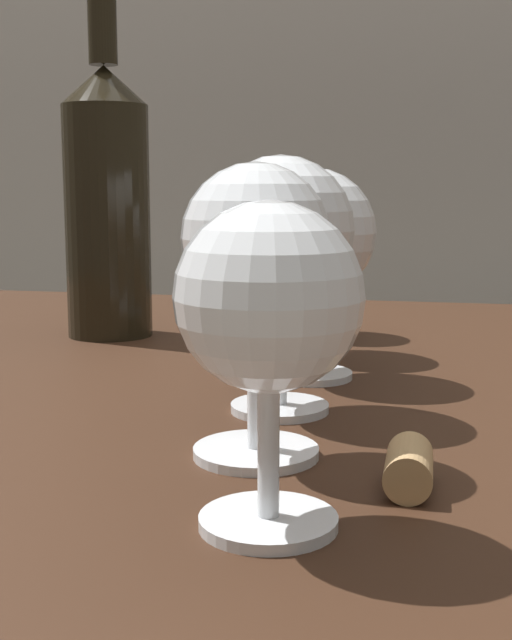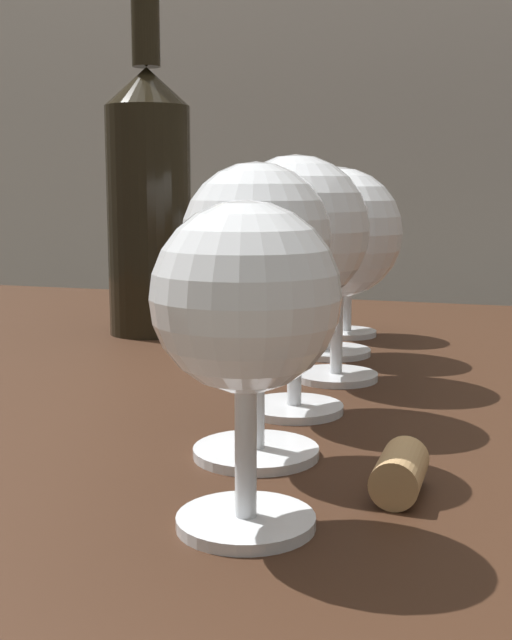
{
  "view_description": "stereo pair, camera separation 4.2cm",
  "coord_description": "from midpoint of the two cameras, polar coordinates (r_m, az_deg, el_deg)",
  "views": [
    {
      "loc": [
        0.13,
        -0.61,
        0.91
      ],
      "look_at": [
        0.05,
        -0.2,
        0.84
      ],
      "focal_mm": 46.95,
      "sensor_mm": 36.0,
      "label": 1
    },
    {
      "loc": [
        0.17,
        -0.6,
        0.91
      ],
      "look_at": [
        0.05,
        -0.2,
        0.84
      ],
      "focal_mm": 46.95,
      "sensor_mm": 36.0,
      "label": 2
    }
  ],
  "objects": [
    {
      "name": "wine_glass_port",
      "position": [
        0.33,
        2.95,
        0.94
      ],
      "size": [
        0.08,
        0.08,
        0.13
      ],
      "color": "white",
      "rests_on": "dining_table"
    },
    {
      "name": "wine_glass_amber",
      "position": [
        0.69,
        6.99,
        6.47
      ],
      "size": [
        0.09,
        0.09,
        0.16
      ],
      "color": "white",
      "rests_on": "dining_table"
    },
    {
      "name": "wine_glass_empty",
      "position": [
        0.42,
        2.9,
        4.75
      ],
      "size": [
        0.08,
        0.08,
        0.15
      ],
      "color": "white",
      "rests_on": "dining_table"
    },
    {
      "name": "dining_table",
      "position": [
        0.67,
        3.3,
        -11.81
      ],
      "size": [
        1.3,
        0.83,
        0.77
      ],
      "color": "#382114",
      "rests_on": "ground_plane"
    },
    {
      "name": "wine_glass_pinot",
      "position": [
        0.51,
        5.1,
        5.82
      ],
      "size": [
        0.09,
        0.09,
        0.16
      ],
      "color": "white",
      "rests_on": "dining_table"
    },
    {
      "name": "wine_glass_white",
      "position": [
        0.6,
        7.64,
        5.78
      ],
      "size": [
        0.09,
        0.09,
        0.15
      ],
      "color": "white",
      "rests_on": "dining_table"
    },
    {
      "name": "wine_bottle",
      "position": [
        0.79,
        -5.79,
        8.45
      ],
      "size": [
        0.08,
        0.08,
        0.34
      ],
      "color": "black",
      "rests_on": "dining_table"
    },
    {
      "name": "cork",
      "position": [
        0.39,
        12.89,
        -10.13
      ],
      "size": [
        0.02,
        0.04,
        0.02
      ],
      "primitive_type": "cylinder",
      "rotation": [
        1.57,
        0.0,
        0.0
      ],
      "color": "tan",
      "rests_on": "dining_table"
    },
    {
      "name": "wine_glass_merlot",
      "position": [
        0.78,
        7.83,
        5.14
      ],
      "size": [
        0.08,
        0.08,
        0.13
      ],
      "color": "white",
      "rests_on": "dining_table"
    }
  ]
}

